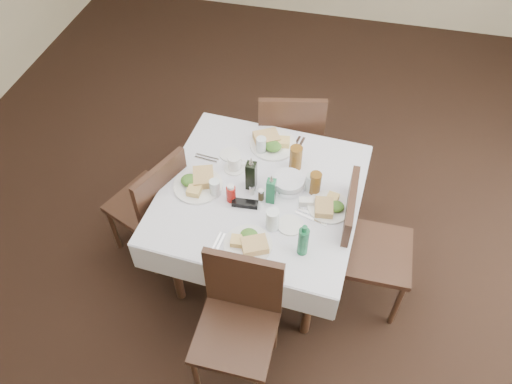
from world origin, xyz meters
TOP-DOWN VIEW (x-y plane):
  - ground_plane at (0.00, 0.00)m, footprint 7.00×7.00m
  - room_shell at (0.00, 0.00)m, footprint 6.04×7.04m
  - dining_table at (-0.11, -0.05)m, footprint 1.28×1.28m
  - chair_north at (-0.06, 0.71)m, footprint 0.55×0.55m
  - chair_south at (-0.06, -0.76)m, footprint 0.44×0.44m
  - chair_east at (0.55, -0.13)m, footprint 0.45×0.45m
  - chair_west at (-0.82, -0.11)m, footprint 0.57×0.57m
  - meal_north at (-0.13, 0.36)m, footprint 0.31×0.31m
  - meal_south at (-0.08, -0.46)m, footprint 0.27×0.27m
  - meal_east at (0.31, -0.09)m, footprint 0.26×0.26m
  - meal_west at (-0.50, -0.10)m, footprint 0.31×0.31m
  - side_plate_a at (-0.38, 0.21)m, footprint 0.14×0.14m
  - side_plate_b at (0.12, -0.27)m, footprint 0.15×0.15m
  - water_n at (-0.18, 0.28)m, footprint 0.06×0.06m
  - water_s at (0.02, -0.31)m, footprint 0.08×0.08m
  - water_e at (0.18, 0.03)m, footprint 0.07×0.07m
  - water_w at (-0.37, -0.14)m, footprint 0.06×0.06m
  - iced_tea_a at (0.06, 0.20)m, footprint 0.08×0.08m
  - iced_tea_b at (0.21, 0.02)m, footprint 0.07×0.07m
  - bread_basket at (0.05, 0.02)m, footprint 0.21×0.21m
  - oil_cruet_dark at (-0.17, -0.03)m, footprint 0.06×0.06m
  - oil_cruet_green at (-0.03, -0.11)m, footprint 0.05×0.05m
  - ketchup_bottle at (-0.27, -0.16)m, footprint 0.06×0.06m
  - salt_shaker at (-0.16, -0.09)m, footprint 0.03×0.03m
  - pepper_shaker at (-0.09, -0.11)m, footprint 0.04×0.04m
  - coffee_mug at (-0.31, 0.10)m, footprint 0.15×0.14m
  - sunglasses at (-0.17, -0.18)m, footprint 0.16×0.06m
  - green_bottle at (0.21, -0.43)m, footprint 0.06×0.06m
  - sugar_caddy at (0.17, -0.09)m, footprint 0.09×0.06m
  - cutlery_n at (0.04, 0.38)m, footprint 0.08×0.21m
  - cutlery_s at (-0.25, -0.49)m, footprint 0.05×0.16m
  - cutlery_e at (0.23, -0.18)m, footprint 0.21×0.10m
  - cutlery_w at (-0.51, 0.14)m, footprint 0.16×0.06m

SIDE VIEW (x-z plane):
  - ground_plane at x=0.00m, z-range 0.00..0.00m
  - chair_west at x=-0.82m, z-range 0.07..0.98m
  - chair_south at x=-0.06m, z-range 0.07..0.99m
  - chair_east at x=0.55m, z-range 0.07..1.03m
  - chair_north at x=-0.06m, z-range 0.07..1.04m
  - dining_table at x=-0.11m, z-range 0.29..1.05m
  - cutlery_s at x=-0.25m, z-range 0.76..0.77m
  - cutlery_w at x=-0.51m, z-range 0.76..0.77m
  - cutlery_e at x=0.23m, z-range 0.76..0.77m
  - cutlery_n at x=0.04m, z-range 0.76..0.77m
  - side_plate_a at x=-0.38m, z-range 0.76..0.77m
  - side_plate_b at x=0.12m, z-range 0.76..0.77m
  - sunglasses at x=-0.17m, z-range 0.76..0.80m
  - meal_east at x=0.31m, z-range 0.76..0.81m
  - sugar_caddy at x=0.17m, z-range 0.76..0.81m
  - meal_south at x=-0.08m, z-range 0.76..0.82m
  - meal_west at x=-0.50m, z-range 0.75..0.82m
  - meal_north at x=-0.13m, z-range 0.75..0.82m
  - bread_basket at x=0.05m, z-range 0.76..0.83m
  - salt_shaker at x=-0.16m, z-range 0.76..0.83m
  - pepper_shaker at x=-0.09m, z-range 0.76..0.84m
  - coffee_mug at x=-0.31m, z-range 0.76..0.86m
  - ketchup_bottle at x=-0.27m, z-range 0.76..0.88m
  - water_w at x=-0.37m, z-range 0.76..0.88m
  - water_n at x=-0.18m, z-range 0.76..0.88m
  - water_e at x=0.18m, z-range 0.76..0.88m
  - water_s at x=0.02m, z-range 0.76..0.90m
  - iced_tea_b at x=0.21m, z-range 0.76..0.91m
  - iced_tea_a at x=0.06m, z-range 0.76..0.93m
  - oil_cruet_green at x=-0.03m, z-range 0.75..0.97m
  - green_bottle at x=0.21m, z-range 0.75..0.97m
  - oil_cruet_dark at x=-0.17m, z-range 0.74..1.00m
  - room_shell at x=0.00m, z-range 0.31..3.11m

